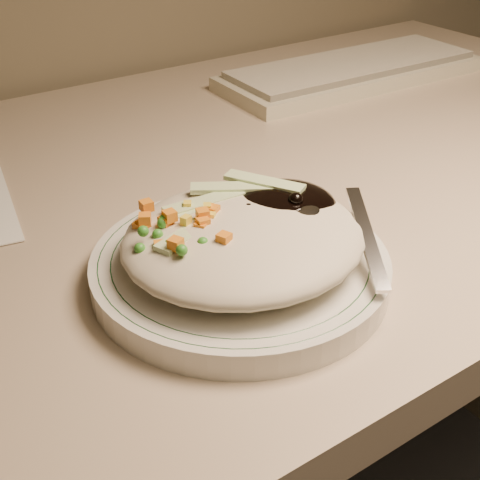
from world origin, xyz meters
TOP-DOWN VIEW (x-y plane):
  - desk at (0.00, 1.38)m, footprint 1.40×0.70m
  - plate at (-0.07, 1.20)m, footprint 0.24×0.24m
  - plate_rim at (-0.07, 1.20)m, footprint 0.22×0.22m
  - meal at (-0.06, 1.20)m, footprint 0.21×0.19m
  - keyboard at (0.35, 1.53)m, footprint 0.40×0.16m

SIDE VIEW (x-z plane):
  - desk at x=0.00m, z-range 0.17..0.91m
  - plate at x=-0.07m, z-range 0.74..0.76m
  - keyboard at x=0.35m, z-range 0.74..0.77m
  - plate_rim at x=-0.07m, z-range 0.76..0.76m
  - meal at x=-0.06m, z-range 0.76..0.81m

